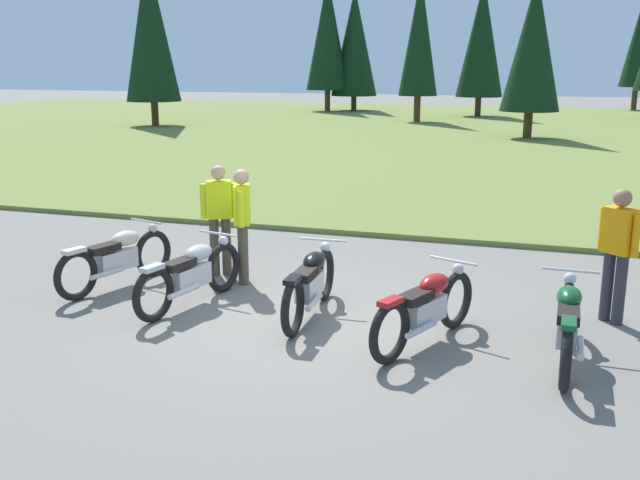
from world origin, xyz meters
TOP-DOWN VIEW (x-y plane):
  - ground_plane at (0.00, 0.00)m, footprint 140.00×140.00m
  - grass_moorland at (0.00, 26.58)m, footprint 80.00×44.00m
  - forest_treeline at (-1.22, 34.67)m, footprint 37.60×25.12m
  - motorcycle_cream at (-3.01, 0.50)m, footprint 0.78×2.05m
  - motorcycle_silver at (-1.62, 0.10)m, footprint 0.69×2.08m
  - motorcycle_black at (0.01, 0.20)m, footprint 0.62×2.10m
  - motorcycle_red at (1.55, -0.28)m, footprint 0.95×1.99m
  - motorcycle_british_green at (3.06, -0.32)m, footprint 0.62×2.10m
  - rider_with_back_turned at (-1.39, 1.26)m, footprint 0.33×0.52m
  - rider_in_hivis_vest at (-1.88, 1.53)m, footprint 0.49×0.37m
  - rider_checking_bike at (3.61, 1.16)m, footprint 0.44×0.40m

SIDE VIEW (x-z plane):
  - ground_plane at x=0.00m, z-range 0.00..0.00m
  - grass_moorland at x=0.00m, z-range 0.00..0.10m
  - motorcycle_cream at x=-3.01m, z-range 0.00..0.88m
  - motorcycle_silver at x=-1.62m, z-range 0.00..0.88m
  - motorcycle_black at x=0.01m, z-range 0.00..0.88m
  - motorcycle_red at x=1.55m, z-range 0.00..0.88m
  - motorcycle_british_green at x=3.06m, z-range 0.00..0.88m
  - rider_with_back_turned at x=-1.39m, z-range 0.11..1.78m
  - rider_in_hivis_vest at x=-1.88m, z-range 0.11..1.78m
  - rider_checking_bike at x=3.61m, z-range 0.11..1.78m
  - forest_treeline at x=-1.22m, z-range 0.15..8.90m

